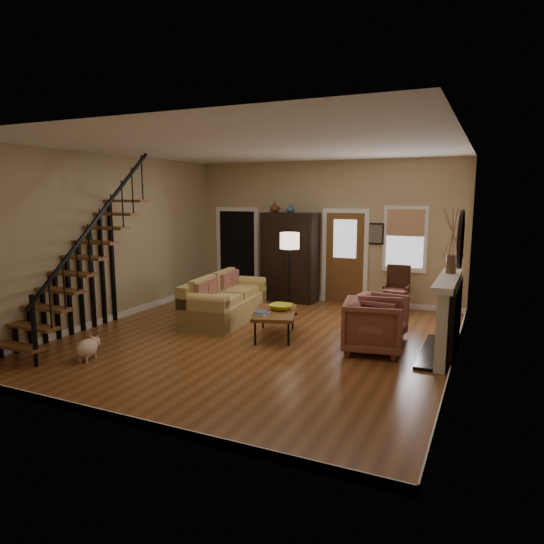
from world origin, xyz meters
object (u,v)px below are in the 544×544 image
at_px(coffee_table, 275,324).
at_px(armchair_right, 379,318).
at_px(side_chair, 396,290).
at_px(floor_lamp, 289,274).
at_px(sofa, 225,299).
at_px(armoire, 290,257).
at_px(armchair_left, 373,326).

relative_size(coffee_table, armchair_right, 1.40).
bearing_deg(side_chair, armchair_right, -87.69).
bearing_deg(coffee_table, floor_lamp, 103.35).
relative_size(coffee_table, side_chair, 1.19).
bearing_deg(sofa, armoire, 71.37).
bearing_deg(armoire, side_chair, -4.48).
distance_m(armoire, floor_lamp, 1.45).
distance_m(armchair_right, side_chair, 2.08).
bearing_deg(armoire, armchair_right, -40.84).
relative_size(armoire, floor_lamp, 1.20).
height_order(armchair_left, side_chair, side_chair).
height_order(armoire, armchair_right, armoire).
distance_m(sofa, armchair_left, 3.28).
bearing_deg(armchair_right, side_chair, 9.39).
distance_m(coffee_table, side_chair, 3.14).
distance_m(sofa, coffee_table, 1.55).
height_order(floor_lamp, side_chair, floor_lamp).
bearing_deg(floor_lamp, side_chair, 29.54).
distance_m(sofa, floor_lamp, 1.44).
bearing_deg(sofa, armchair_left, -19.52).
distance_m(armchair_left, floor_lamp, 2.75).
height_order(sofa, side_chair, side_chair).
height_order(armoire, side_chair, armoire).
distance_m(armoire, armchair_right, 3.54).
relative_size(armoire, armchair_right, 2.42).
relative_size(armchair_left, armchair_right, 1.09).
relative_size(armchair_right, floor_lamp, 0.50).
bearing_deg(floor_lamp, armchair_right, -24.34).
xyz_separation_m(armchair_left, side_chair, (-0.15, 2.77, 0.08)).
xyz_separation_m(armoire, coffee_table, (0.91, -2.87, -0.82)).
relative_size(coffee_table, floor_lamp, 0.69).
xyz_separation_m(coffee_table, floor_lamp, (-0.36, 1.53, 0.64)).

